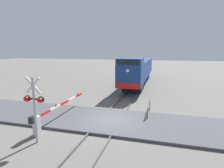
{
  "coord_description": "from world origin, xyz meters",
  "views": [
    {
      "loc": [
        3.48,
        -12.13,
        5.15
      ],
      "look_at": [
        -0.94,
        3.9,
        2.03
      ],
      "focal_mm": 29.56,
      "sensor_mm": 36.0,
      "label": 1
    }
  ],
  "objects_px": {
    "guard_railing": "(149,108)",
    "locomotive": "(139,70)",
    "crossing_gate": "(46,116)",
    "crossing_signal": "(34,103)"
  },
  "relations": [
    {
      "from": "locomotive",
      "to": "guard_railing",
      "type": "height_order",
      "value": "locomotive"
    },
    {
      "from": "locomotive",
      "to": "crossing_signal",
      "type": "distance_m",
      "value": 19.77
    },
    {
      "from": "crossing_gate",
      "to": "locomotive",
      "type": "bearing_deg",
      "value": 78.3
    },
    {
      "from": "crossing_gate",
      "to": "guard_railing",
      "type": "relative_size",
      "value": 2.76
    },
    {
      "from": "guard_railing",
      "to": "locomotive",
      "type": "bearing_deg",
      "value": 100.8
    },
    {
      "from": "locomotive",
      "to": "crossing_gate",
      "type": "bearing_deg",
      "value": -101.7
    },
    {
      "from": "locomotive",
      "to": "guard_railing",
      "type": "relative_size",
      "value": 7.43
    },
    {
      "from": "crossing_gate",
      "to": "guard_railing",
      "type": "xyz_separation_m",
      "value": [
        6.25,
        4.34,
        -0.24
      ]
    },
    {
      "from": "crossing_signal",
      "to": "guard_railing",
      "type": "height_order",
      "value": "crossing_signal"
    },
    {
      "from": "guard_railing",
      "to": "crossing_gate",
      "type": "bearing_deg",
      "value": -145.19
    }
  ]
}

